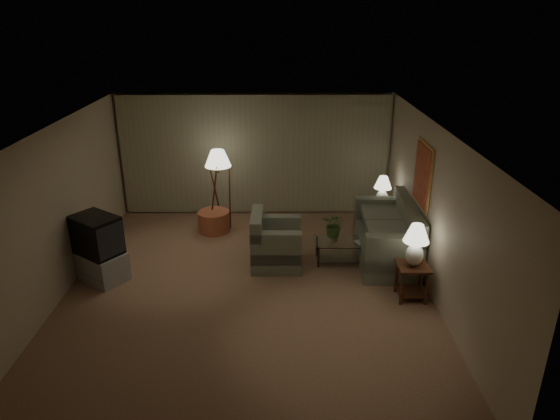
% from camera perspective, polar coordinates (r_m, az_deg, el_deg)
% --- Properties ---
extents(ground, '(7.00, 7.00, 0.00)m').
position_cam_1_polar(ground, '(8.47, -3.72, -9.02)').
color(ground, '#A97B5D').
rests_on(ground, ground).
extents(room_shell, '(6.04, 7.02, 2.72)m').
position_cam_1_polar(room_shell, '(9.15, -3.32, 5.39)').
color(room_shell, '#BFAE93').
rests_on(room_shell, ground).
extents(sofa, '(2.09, 1.20, 0.88)m').
position_cam_1_polar(sofa, '(9.41, 11.99, -3.11)').
color(sofa, gray).
rests_on(sofa, ground).
extents(armchair, '(0.96, 0.91, 0.79)m').
position_cam_1_polar(armchair, '(9.06, -0.43, -3.96)').
color(armchair, gray).
rests_on(armchair, ground).
extents(side_table_near, '(0.49, 0.49, 0.60)m').
position_cam_1_polar(side_table_near, '(8.30, 14.85, -7.28)').
color(side_table_near, '#371A0F').
rests_on(side_table_near, ground).
extents(side_table_far, '(0.53, 0.44, 0.60)m').
position_cam_1_polar(side_table_far, '(10.57, 11.42, -0.40)').
color(side_table_far, '#371A0F').
rests_on(side_table_far, ground).
extents(table_lamp_near, '(0.41, 0.41, 0.70)m').
position_cam_1_polar(table_lamp_near, '(8.02, 15.27, -3.49)').
color(table_lamp_near, white).
rests_on(table_lamp_near, side_table_near).
extents(table_lamp_far, '(0.36, 0.36, 0.62)m').
position_cam_1_polar(table_lamp_far, '(10.37, 11.66, 2.46)').
color(table_lamp_far, white).
rests_on(table_lamp_far, side_table_far).
extents(coffee_table, '(1.02, 0.56, 0.41)m').
position_cam_1_polar(coffee_table, '(9.25, 7.08, -4.36)').
color(coffee_table, silver).
rests_on(coffee_table, ground).
extents(tv_cabinet, '(1.41, 1.39, 0.50)m').
position_cam_1_polar(tv_cabinet, '(9.19, -19.79, -5.98)').
color(tv_cabinet, '#A2A2A4').
rests_on(tv_cabinet, ground).
extents(crt_tv, '(1.30, 1.29, 0.66)m').
position_cam_1_polar(crt_tv, '(8.94, -20.27, -2.68)').
color(crt_tv, black).
rests_on(crt_tv, tv_cabinet).
extents(floor_lamp, '(0.55, 0.55, 1.68)m').
position_cam_1_polar(floor_lamp, '(10.56, -6.97, 2.61)').
color(floor_lamp, '#371A0F').
rests_on(floor_lamp, ground).
extents(ottoman, '(0.77, 0.77, 0.44)m').
position_cam_1_polar(ottoman, '(10.55, -7.56, -1.29)').
color(ottoman, '#AB613A').
rests_on(ottoman, ground).
extents(vase, '(0.15, 0.15, 0.14)m').
position_cam_1_polar(vase, '(9.14, 6.21, -3.19)').
color(vase, silver).
rests_on(vase, coffee_table).
extents(flowers, '(0.54, 0.51, 0.47)m').
position_cam_1_polar(flowers, '(9.02, 6.28, -1.42)').
color(flowers, '#446C30').
rests_on(flowers, vase).
extents(book, '(0.24, 0.27, 0.02)m').
position_cam_1_polar(book, '(9.13, 8.75, -3.79)').
color(book, olive).
rests_on(book, coffee_table).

